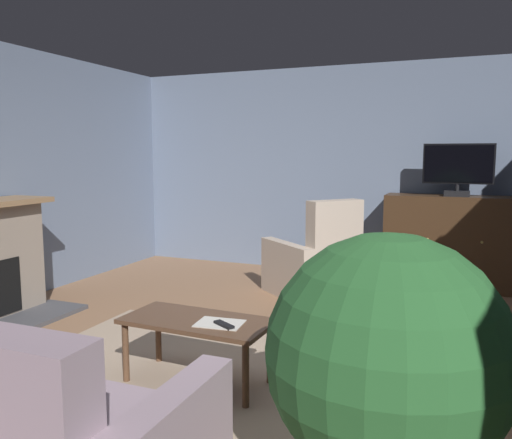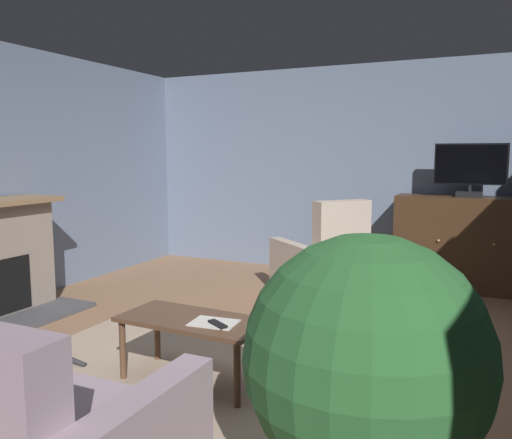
{
  "view_description": "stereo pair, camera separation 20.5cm",
  "coord_description": "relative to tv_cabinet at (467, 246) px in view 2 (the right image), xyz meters",
  "views": [
    {
      "loc": [
        1.45,
        -3.5,
        1.55
      ],
      "look_at": [
        -0.08,
        0.24,
        1.04
      ],
      "focal_mm": 36.53,
      "sensor_mm": 36.0,
      "label": 1
    },
    {
      "loc": [
        1.64,
        -3.41,
        1.55
      ],
      "look_at": [
        -0.08,
        0.24,
        1.04
      ],
      "focal_mm": 36.53,
      "sensor_mm": 36.0,
      "label": 2
    }
  ],
  "objects": [
    {
      "name": "ground_plane",
      "position": [
        -1.34,
        -2.88,
        -0.53
      ],
      "size": [
        6.49,
        6.95,
        0.04
      ],
      "primitive_type": "cube",
      "color": "#936B4C"
    },
    {
      "name": "wall_back",
      "position": [
        -1.34,
        0.35,
        0.82
      ],
      "size": [
        6.49,
        0.1,
        2.67
      ],
      "primitive_type": "cube",
      "color": "slate",
      "rests_on": "ground_plane"
    },
    {
      "name": "rug_central",
      "position": [
        -1.59,
        -3.26,
        -0.51
      ],
      "size": [
        2.69,
        2.12,
        0.01
      ],
      "primitive_type": "cube",
      "color": "tan",
      "rests_on": "ground_plane"
    },
    {
      "name": "tv_cabinet",
      "position": [
        0.0,
        0.0,
        0.0
      ],
      "size": [
        1.58,
        0.49,
        1.07
      ],
      "color": "black",
      "rests_on": "ground_plane"
    },
    {
      "name": "television",
      "position": [
        0.0,
        -0.05,
        0.88
      ],
      "size": [
        0.76,
        0.2,
        0.59
      ],
      "color": "black",
      "rests_on": "tv_cabinet"
    },
    {
      "name": "coffee_table",
      "position": [
        -1.53,
        -3.4,
        -0.12
      ],
      "size": [
        1.02,
        0.52,
        0.45
      ],
      "color": "brown",
      "rests_on": "ground_plane"
    },
    {
      "name": "tv_remote",
      "position": [
        -1.29,
        -3.47,
        -0.05
      ],
      "size": [
        0.17,
        0.13,
        0.02
      ],
      "primitive_type": "cube",
      "rotation": [
        0.0,
        0.0,
        2.61
      ],
      "color": "black",
      "rests_on": "coffee_table"
    },
    {
      "name": "folded_newspaper",
      "position": [
        -1.34,
        -3.43,
        -0.06
      ],
      "size": [
        0.32,
        0.25,
        0.01
      ],
      "primitive_type": "cube",
      "rotation": [
        0.0,
        0.0,
        0.1
      ],
      "color": "silver",
      "rests_on": "coffee_table"
    },
    {
      "name": "armchair_by_fireplace",
      "position": [
        -1.37,
        -0.93,
        -0.19
      ],
      "size": [
        1.25,
        1.24,
        1.08
      ],
      "color": "#C6B29E",
      "rests_on": "ground_plane"
    },
    {
      "name": "potted_plant_on_hearth_side",
      "position": [
        -0.18,
        -4.16,
        0.17
      ],
      "size": [
        1.06,
        1.06,
        1.22
      ],
      "color": "#99664C",
      "rests_on": "ground_plane"
    },
    {
      "name": "cat",
      "position": [
        -2.79,
        -3.56,
        -0.43
      ],
      "size": [
        0.69,
        0.22,
        0.19
      ],
      "color": "#2D2D33",
      "rests_on": "ground_plane"
    }
  ]
}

